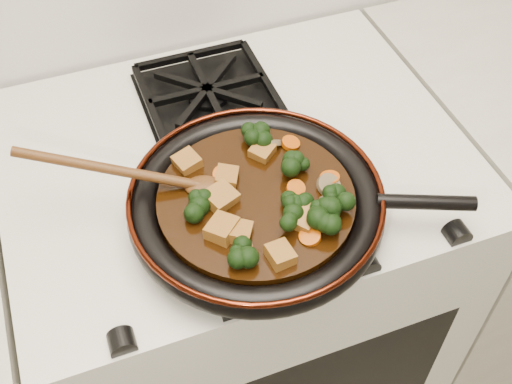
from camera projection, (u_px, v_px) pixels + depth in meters
name	position (u px, v px, depth m)	size (l,w,h in m)	color
stove	(239.00, 296.00, 1.40)	(0.76, 0.60, 0.90)	beige
burner_grate_front	(264.00, 208.00, 0.96)	(0.23, 0.23, 0.03)	black
burner_grate_back	(208.00, 93.00, 1.13)	(0.23, 0.23, 0.03)	black
skillet	(257.00, 204.00, 0.93)	(0.48, 0.37, 0.05)	black
braising_sauce	(256.00, 202.00, 0.93)	(0.29, 0.29, 0.02)	black
tofu_cube_0	(220.00, 198.00, 0.91)	(0.04, 0.04, 0.02)	brown
tofu_cube_1	(222.00, 229.00, 0.87)	(0.04, 0.04, 0.02)	brown
tofu_cube_2	(262.00, 151.00, 0.97)	(0.03, 0.03, 0.02)	brown
tofu_cube_3	(187.00, 162.00, 0.95)	(0.03, 0.04, 0.02)	brown
tofu_cube_4	(303.00, 218.00, 0.88)	(0.04, 0.03, 0.02)	brown
tofu_cube_5	(238.00, 232.00, 0.87)	(0.04, 0.03, 0.02)	brown
tofu_cube_6	(227.00, 178.00, 0.93)	(0.04, 0.03, 0.02)	brown
tofu_cube_7	(280.00, 255.00, 0.84)	(0.04, 0.03, 0.02)	brown
broccoli_floret_0	(323.00, 218.00, 0.88)	(0.05, 0.05, 0.06)	black
broccoli_floret_1	(322.00, 216.00, 0.88)	(0.06, 0.06, 0.05)	black
broccoli_floret_2	(323.00, 223.00, 0.87)	(0.06, 0.06, 0.05)	black
broccoli_floret_3	(199.00, 207.00, 0.89)	(0.06, 0.06, 0.05)	black
broccoli_floret_4	(254.00, 139.00, 0.98)	(0.06, 0.06, 0.05)	black
broccoli_floret_5	(293.00, 166.00, 0.94)	(0.06, 0.06, 0.06)	black
broccoli_floret_6	(299.00, 205.00, 0.90)	(0.06, 0.06, 0.05)	black
broccoli_floret_7	(293.00, 218.00, 0.88)	(0.06, 0.06, 0.05)	black
broccoli_floret_8	(241.00, 254.00, 0.84)	(0.06, 0.06, 0.05)	black
broccoli_floret_9	(340.00, 202.00, 0.89)	(0.06, 0.06, 0.06)	black
carrot_coin_0	(296.00, 188.00, 0.92)	(0.03, 0.03, 0.01)	#B14504
carrot_coin_1	(291.00, 143.00, 0.98)	(0.03, 0.03, 0.01)	#B14504
carrot_coin_2	(330.00, 178.00, 0.93)	(0.03, 0.03, 0.01)	#B14504
carrot_coin_3	(310.00, 236.00, 0.87)	(0.03, 0.03, 0.01)	#B14504
carrot_coin_4	(243.00, 247.00, 0.85)	(0.03, 0.03, 0.01)	#B14504
carrot_coin_5	(222.00, 174.00, 0.94)	(0.03, 0.03, 0.01)	#B14504
mushroom_slice_0	(330.00, 206.00, 0.90)	(0.04, 0.04, 0.01)	brown
mushroom_slice_1	(271.00, 143.00, 0.98)	(0.03, 0.03, 0.01)	brown
mushroom_slice_2	(329.00, 185.00, 0.92)	(0.03, 0.03, 0.01)	brown
wooden_spoon	(149.00, 176.00, 0.91)	(0.16, 0.09, 0.27)	#4A290F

